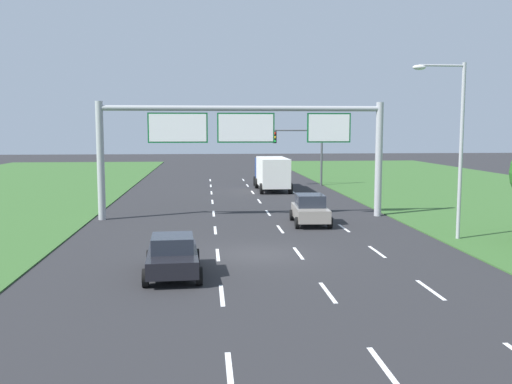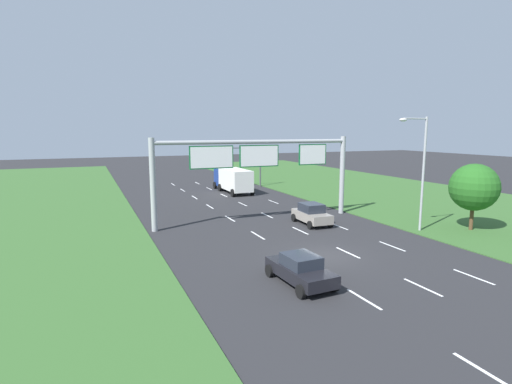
{
  "view_description": "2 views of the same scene",
  "coord_description": "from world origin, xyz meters",
  "px_view_note": "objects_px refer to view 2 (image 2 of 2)",
  "views": [
    {
      "loc": [
        -2.24,
        -24.06,
        5.37
      ],
      "look_at": [
        0.64,
        8.35,
        1.77
      ],
      "focal_mm": 40.0,
      "sensor_mm": 36.0,
      "label": 1
    },
    {
      "loc": [
        -12.92,
        -19.71,
        7.52
      ],
      "look_at": [
        0.78,
        12.23,
        2.14
      ],
      "focal_mm": 28.0,
      "sensor_mm": 36.0,
      "label": 2
    }
  ],
  "objects_px": {
    "street_lamp": "(420,164)",
    "roadside_tree_near": "(474,187)",
    "box_truck": "(233,179)",
    "sign_gantry": "(257,162)",
    "car_near_red": "(300,269)",
    "traffic_light_mast": "(247,158)",
    "car_lead_silver": "(312,214)"
  },
  "relations": [
    {
      "from": "sign_gantry",
      "to": "street_lamp",
      "type": "xyz_separation_m",
      "value": [
        9.58,
        -7.85,
        0.13
      ]
    },
    {
      "from": "sign_gantry",
      "to": "traffic_light_mast",
      "type": "distance_m",
      "value": 20.39
    },
    {
      "from": "street_lamp",
      "to": "roadside_tree_near",
      "type": "bearing_deg",
      "value": -18.84
    },
    {
      "from": "sign_gantry",
      "to": "traffic_light_mast",
      "type": "relative_size",
      "value": 3.08
    },
    {
      "from": "sign_gantry",
      "to": "car_near_red",
      "type": "bearing_deg",
      "value": -104.63
    },
    {
      "from": "sign_gantry",
      "to": "street_lamp",
      "type": "bearing_deg",
      "value": -39.33
    },
    {
      "from": "street_lamp",
      "to": "sign_gantry",
      "type": "bearing_deg",
      "value": 140.67
    },
    {
      "from": "box_truck",
      "to": "roadside_tree_near",
      "type": "relative_size",
      "value": 1.6
    },
    {
      "from": "car_near_red",
      "to": "street_lamp",
      "type": "bearing_deg",
      "value": 20.4
    },
    {
      "from": "box_truck",
      "to": "sign_gantry",
      "type": "distance_m",
      "value": 16.56
    },
    {
      "from": "car_lead_silver",
      "to": "box_truck",
      "type": "bearing_deg",
      "value": 92.86
    },
    {
      "from": "sign_gantry",
      "to": "roadside_tree_near",
      "type": "relative_size",
      "value": 3.39
    },
    {
      "from": "box_truck",
      "to": "traffic_light_mast",
      "type": "relative_size",
      "value": 1.46
    },
    {
      "from": "car_lead_silver",
      "to": "roadside_tree_near",
      "type": "distance_m",
      "value": 12.24
    },
    {
      "from": "box_truck",
      "to": "roadside_tree_near",
      "type": "xyz_separation_m",
      "value": [
        10.1,
        -25.06,
        1.71
      ]
    },
    {
      "from": "street_lamp",
      "to": "car_lead_silver",
      "type": "bearing_deg",
      "value": 139.17
    },
    {
      "from": "sign_gantry",
      "to": "car_lead_silver",
      "type": "bearing_deg",
      "value": -36.7
    },
    {
      "from": "car_near_red",
      "to": "traffic_light_mast",
      "type": "bearing_deg",
      "value": 69.66
    },
    {
      "from": "car_near_red",
      "to": "box_truck",
      "type": "xyz_separation_m",
      "value": [
        7.07,
        29.28,
        0.86
      ]
    },
    {
      "from": "car_near_red",
      "to": "traffic_light_mast",
      "type": "height_order",
      "value": "traffic_light_mast"
    },
    {
      "from": "box_truck",
      "to": "car_near_red",
      "type": "bearing_deg",
      "value": -103.63
    },
    {
      "from": "sign_gantry",
      "to": "street_lamp",
      "type": "distance_m",
      "value": 12.38
    },
    {
      "from": "car_lead_silver",
      "to": "traffic_light_mast",
      "type": "relative_size",
      "value": 0.72
    },
    {
      "from": "car_lead_silver",
      "to": "street_lamp",
      "type": "xyz_separation_m",
      "value": [
        5.97,
        -5.16,
        4.24
      ]
    },
    {
      "from": "sign_gantry",
      "to": "roadside_tree_near",
      "type": "xyz_separation_m",
      "value": [
        13.66,
        -9.24,
        -1.64
      ]
    },
    {
      "from": "sign_gantry",
      "to": "street_lamp",
      "type": "height_order",
      "value": "street_lamp"
    },
    {
      "from": "street_lamp",
      "to": "car_near_red",
      "type": "bearing_deg",
      "value": -156.82
    },
    {
      "from": "roadside_tree_near",
      "to": "car_near_red",
      "type": "bearing_deg",
      "value": -166.2
    },
    {
      "from": "box_truck",
      "to": "roadside_tree_near",
      "type": "bearing_deg",
      "value": -68.11
    },
    {
      "from": "car_lead_silver",
      "to": "roadside_tree_near",
      "type": "xyz_separation_m",
      "value": [
        10.05,
        -6.55,
        2.47
      ]
    },
    {
      "from": "car_lead_silver",
      "to": "box_truck",
      "type": "xyz_separation_m",
      "value": [
        -0.06,
        18.51,
        0.76
      ]
    },
    {
      "from": "sign_gantry",
      "to": "traffic_light_mast",
      "type": "height_order",
      "value": "sign_gantry"
    }
  ]
}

